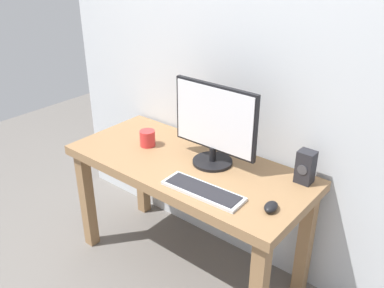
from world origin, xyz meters
The scene contains 8 objects.
ground_plane centered at (0.00, 0.00, 0.00)m, with size 6.00×6.00×0.00m, color slate.
wall_back centered at (0.00, 0.34, 1.50)m, with size 2.47×0.04×3.00m, color silver.
desk centered at (0.00, 0.00, 0.61)m, with size 1.36×0.60×0.71m.
monitor centered at (0.11, 0.09, 0.94)m, with size 0.50×0.21×0.44m.
keyboard_primary centered at (0.25, -0.18, 0.72)m, with size 0.42×0.15×0.02m.
mouse centered at (0.57, -0.10, 0.73)m, with size 0.06×0.09×0.04m, color black.
speaker_right centered at (0.57, 0.21, 0.80)m, with size 0.08×0.08×0.17m.
coffee_mug centered at (-0.31, 0.01, 0.76)m, with size 0.09×0.09×0.09m, color red.
Camera 1 is at (1.26, -1.49, 1.79)m, focal length 38.81 mm.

